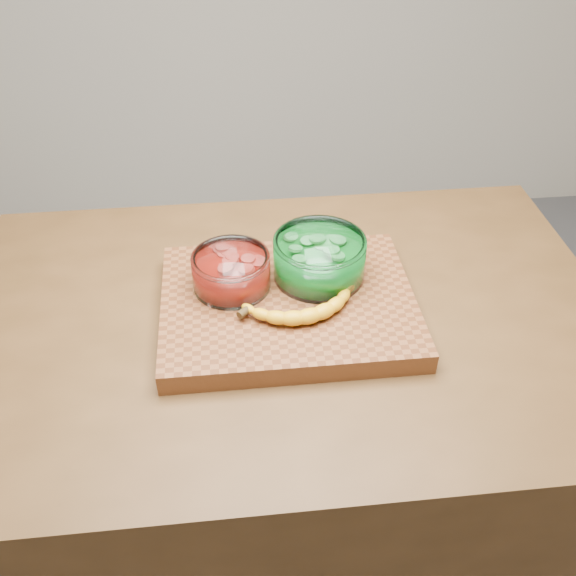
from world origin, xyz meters
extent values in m
plane|color=#505155|center=(0.00, 0.00, 0.00)|extent=(3.50, 3.50, 0.00)
cube|color=#4C3017|center=(0.00, 0.00, 0.45)|extent=(1.20, 0.80, 0.90)
cube|color=brown|center=(0.00, 0.00, 0.92)|extent=(0.45, 0.35, 0.04)
cylinder|color=white|center=(-0.10, 0.04, 0.97)|extent=(0.14, 0.14, 0.07)
cylinder|color=#B71C10|center=(-0.10, 0.04, 0.96)|extent=(0.12, 0.12, 0.04)
cylinder|color=#E75649|center=(-0.10, 0.04, 0.99)|extent=(0.11, 0.11, 0.02)
cylinder|color=white|center=(0.06, 0.06, 0.98)|extent=(0.17, 0.17, 0.08)
cylinder|color=#128F25|center=(0.06, 0.06, 0.97)|extent=(0.15, 0.15, 0.04)
cylinder|color=#68DD6E|center=(0.06, 0.06, 1.00)|extent=(0.14, 0.14, 0.02)
camera|label=1|loc=(-0.09, -0.87, 1.67)|focal=40.00mm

